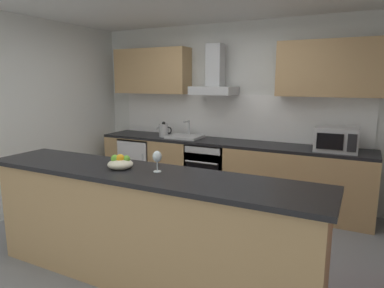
{
  "coord_description": "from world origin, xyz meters",
  "views": [
    {
      "loc": [
        1.76,
        -2.88,
        1.76
      ],
      "look_at": [
        0.04,
        0.52,
        1.05
      ],
      "focal_mm": 31.83,
      "sensor_mm": 36.0,
      "label": 1
    }
  ],
  "objects_px": {
    "range_hood": "(215,79)",
    "fruit_bowl": "(120,163)",
    "refrigerator": "(142,163)",
    "microwave": "(336,139)",
    "oven": "(210,169)",
    "wine_glass": "(157,157)",
    "sink": "(185,136)",
    "kettle": "(164,130)"
  },
  "relations": [
    {
      "from": "range_hood",
      "to": "fruit_bowl",
      "type": "bearing_deg",
      "value": -86.92
    },
    {
      "from": "refrigerator",
      "to": "microwave",
      "type": "xyz_separation_m",
      "value": [
        2.92,
        -0.03,
        0.62
      ]
    },
    {
      "from": "oven",
      "to": "refrigerator",
      "type": "xyz_separation_m",
      "value": [
        -1.22,
        -0.0,
        -0.03
      ]
    },
    {
      "from": "oven",
      "to": "wine_glass",
      "type": "bearing_deg",
      "value": -77.66
    },
    {
      "from": "range_hood",
      "to": "fruit_bowl",
      "type": "xyz_separation_m",
      "value": [
        0.13,
        -2.35,
        -0.73
      ]
    },
    {
      "from": "sink",
      "to": "range_hood",
      "type": "relative_size",
      "value": 0.69
    },
    {
      "from": "range_hood",
      "to": "refrigerator",
      "type": "bearing_deg",
      "value": -173.81
    },
    {
      "from": "microwave",
      "to": "sink",
      "type": "xyz_separation_m",
      "value": [
        -2.13,
        0.04,
        -0.12
      ]
    },
    {
      "from": "kettle",
      "to": "refrigerator",
      "type": "bearing_deg",
      "value": 176.01
    },
    {
      "from": "refrigerator",
      "to": "kettle",
      "type": "relative_size",
      "value": 2.94
    },
    {
      "from": "sink",
      "to": "range_hood",
      "type": "height_order",
      "value": "range_hood"
    },
    {
      "from": "kettle",
      "to": "wine_glass",
      "type": "xyz_separation_m",
      "value": [
        1.25,
        -2.15,
        0.13
      ]
    },
    {
      "from": "range_hood",
      "to": "sink",
      "type": "bearing_deg",
      "value": -164.46
    },
    {
      "from": "oven",
      "to": "kettle",
      "type": "height_order",
      "value": "kettle"
    },
    {
      "from": "kettle",
      "to": "wine_glass",
      "type": "distance_m",
      "value": 2.49
    },
    {
      "from": "refrigerator",
      "to": "range_hood",
      "type": "height_order",
      "value": "range_hood"
    },
    {
      "from": "wine_glass",
      "to": "fruit_bowl",
      "type": "bearing_deg",
      "value": -172.82
    },
    {
      "from": "refrigerator",
      "to": "wine_glass",
      "type": "xyz_separation_m",
      "value": [
        1.7,
        -2.18,
        0.71
      ]
    },
    {
      "from": "refrigerator",
      "to": "microwave",
      "type": "relative_size",
      "value": 1.7
    },
    {
      "from": "kettle",
      "to": "sink",
      "type": "bearing_deg",
      "value": 7.3
    },
    {
      "from": "sink",
      "to": "wine_glass",
      "type": "relative_size",
      "value": 2.81
    },
    {
      "from": "refrigerator",
      "to": "microwave",
      "type": "height_order",
      "value": "microwave"
    },
    {
      "from": "oven",
      "to": "microwave",
      "type": "relative_size",
      "value": 1.6
    },
    {
      "from": "microwave",
      "to": "fruit_bowl",
      "type": "relative_size",
      "value": 2.27
    },
    {
      "from": "refrigerator",
      "to": "kettle",
      "type": "bearing_deg",
      "value": -3.99
    },
    {
      "from": "refrigerator",
      "to": "range_hood",
      "type": "relative_size",
      "value": 1.18
    },
    {
      "from": "kettle",
      "to": "fruit_bowl",
      "type": "relative_size",
      "value": 1.31
    },
    {
      "from": "range_hood",
      "to": "fruit_bowl",
      "type": "relative_size",
      "value": 3.27
    },
    {
      "from": "sink",
      "to": "kettle",
      "type": "relative_size",
      "value": 1.73
    },
    {
      "from": "refrigerator",
      "to": "fruit_bowl",
      "type": "relative_size",
      "value": 3.86
    },
    {
      "from": "microwave",
      "to": "range_hood",
      "type": "relative_size",
      "value": 0.69
    },
    {
      "from": "microwave",
      "to": "sink",
      "type": "height_order",
      "value": "microwave"
    },
    {
      "from": "microwave",
      "to": "wine_glass",
      "type": "relative_size",
      "value": 2.81
    },
    {
      "from": "microwave",
      "to": "fruit_bowl",
      "type": "xyz_separation_m",
      "value": [
        -1.58,
        -2.2,
        0.01
      ]
    },
    {
      "from": "oven",
      "to": "microwave",
      "type": "bearing_deg",
      "value": -0.94
    },
    {
      "from": "refrigerator",
      "to": "oven",
      "type": "bearing_deg",
      "value": 0.13
    },
    {
      "from": "wine_glass",
      "to": "fruit_bowl",
      "type": "xyz_separation_m",
      "value": [
        -0.35,
        -0.04,
        -0.08
      ]
    },
    {
      "from": "oven",
      "to": "wine_glass",
      "type": "height_order",
      "value": "wine_glass"
    },
    {
      "from": "wine_glass",
      "to": "fruit_bowl",
      "type": "relative_size",
      "value": 0.81
    },
    {
      "from": "refrigerator",
      "to": "fruit_bowl",
      "type": "bearing_deg",
      "value": -58.81
    },
    {
      "from": "refrigerator",
      "to": "fruit_bowl",
      "type": "height_order",
      "value": "fruit_bowl"
    },
    {
      "from": "refrigerator",
      "to": "sink",
      "type": "height_order",
      "value": "sink"
    }
  ]
}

